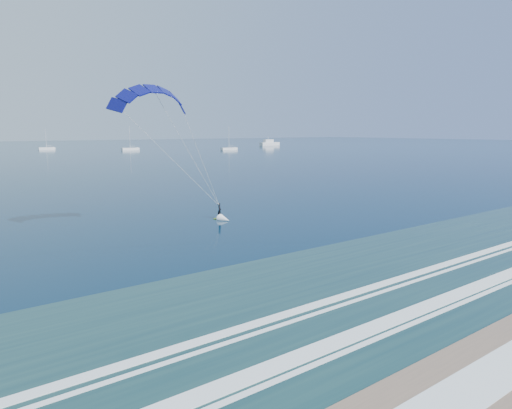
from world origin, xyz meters
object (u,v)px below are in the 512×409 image
(sailboat_5, at_px, (229,149))
(kitesurfer_rig, at_px, (188,150))
(motor_yacht, at_px, (269,143))
(sailboat_3, at_px, (47,148))
(sailboat_4, at_px, (130,149))

(sailboat_5, bearing_deg, kitesurfer_rig, -124.65)
(motor_yacht, height_order, sailboat_5, sailboat_5)
(sailboat_3, bearing_deg, kitesurfer_rig, -98.62)
(kitesurfer_rig, relative_size, sailboat_5, 1.29)
(motor_yacht, height_order, sailboat_3, sailboat_3)
(sailboat_4, bearing_deg, kitesurfer_rig, -109.65)
(motor_yacht, bearing_deg, sailboat_5, -144.97)
(sailboat_3, height_order, sailboat_4, sailboat_4)
(sailboat_3, distance_m, sailboat_4, 45.07)
(sailboat_3, relative_size, sailboat_4, 0.89)
(sailboat_4, bearing_deg, sailboat_5, -33.64)
(motor_yacht, height_order, sailboat_4, sailboat_4)
(sailboat_5, bearing_deg, sailboat_4, 146.36)
(kitesurfer_rig, distance_m, sailboat_4, 190.57)
(motor_yacht, distance_m, sailboat_3, 132.53)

